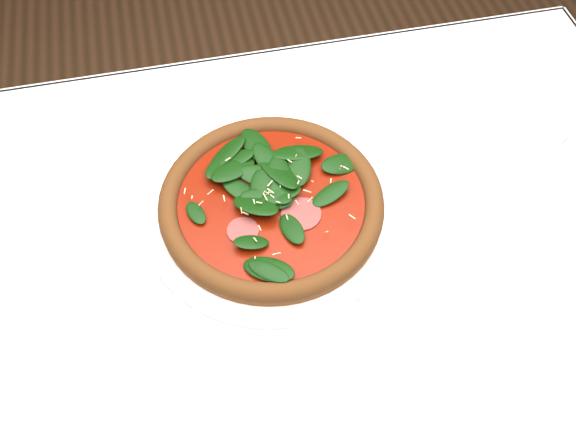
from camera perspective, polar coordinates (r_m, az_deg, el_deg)
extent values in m
plane|color=brown|center=(1.62, 1.23, -16.28)|extent=(6.00, 6.00, 0.00)
cube|color=silver|center=(0.96, 2.00, -1.98)|extent=(1.20, 0.80, 0.04)
cylinder|color=#48301D|center=(1.50, -22.27, -2.80)|extent=(0.06, 0.06, 0.71)
cylinder|color=#48301D|center=(1.60, 17.76, 4.23)|extent=(0.06, 0.06, 0.71)
cube|color=silver|center=(1.28, -2.43, 10.58)|extent=(1.20, 0.01, 0.22)
cylinder|color=white|center=(0.95, -1.47, 0.55)|extent=(0.38, 0.38, 0.01)
torus|color=white|center=(0.95, -1.48, 0.71)|extent=(0.38, 0.38, 0.01)
cylinder|color=brown|center=(0.94, -1.49, 0.98)|extent=(0.38, 0.38, 0.01)
torus|color=#965022|center=(0.94, -1.50, 1.30)|extent=(0.38, 0.38, 0.03)
cylinder|color=#962105|center=(0.94, -1.50, 1.30)|extent=(0.32, 0.32, 0.00)
cylinder|color=#94463B|center=(0.93, -1.50, 1.46)|extent=(0.28, 0.28, 0.00)
ellipsoid|color=#0E3509|center=(0.92, -1.52, 1.86)|extent=(0.30, 0.30, 0.03)
cylinder|color=#FAE0A3|center=(0.92, -1.53, 2.11)|extent=(0.28, 0.28, 0.00)
cylinder|color=white|center=(1.15, 20.58, 8.28)|extent=(0.14, 0.14, 0.01)
torus|color=white|center=(1.15, 20.63, 8.39)|extent=(0.14, 0.14, 0.01)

